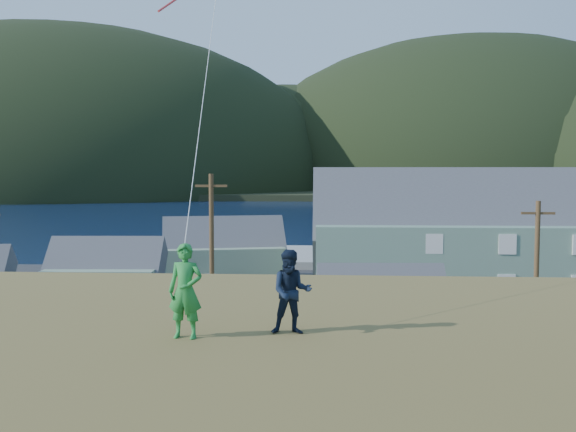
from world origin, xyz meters
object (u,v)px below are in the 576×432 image
object	(u,v)px
shed_palegreen_far	(224,253)
kite_flyer_navy	(291,292)
wharf	(257,257)
kite_flyer_green	(185,291)
shed_white	(381,311)
shed_palegreen_near	(106,275)
lodge	(542,239)

from	to	relation	value
shed_palegreen_far	kite_flyer_navy	bearing A→B (deg)	-92.35
wharf	kite_flyer_green	xyz separation A→B (m)	(5.36, -59.24, 7.57)
shed_white	shed_palegreen_far	size ratio (longest dim) A/B	0.63
wharf	shed_white	world-z (taller)	shed_white
shed_palegreen_far	shed_white	bearing A→B (deg)	-72.12
wharf	shed_palegreen_near	world-z (taller)	shed_palegreen_near
wharf	shed_palegreen_far	size ratio (longest dim) A/B	2.21
lodge	shed_palegreen_near	distance (m)	33.11
shed_palegreen_near	shed_palegreen_far	bearing A→B (deg)	50.75
wharf	lodge	bearing A→B (deg)	-39.67
shed_palegreen_near	kite_flyer_navy	bearing A→B (deg)	-68.82
lodge	shed_white	size ratio (longest dim) A/B	4.76
lodge	shed_white	distance (m)	19.75
shed_palegreen_near	shed_palegreen_far	xyz separation A→B (m)	(7.22, 9.89, 0.42)
shed_palegreen_near	kite_flyer_navy	world-z (taller)	kite_flyer_navy
lodge	wharf	bearing A→B (deg)	139.66
kite_flyer_navy	shed_white	bearing A→B (deg)	76.72
wharf	kite_flyer_green	distance (m)	59.96
kite_flyer_navy	shed_palegreen_far	bearing A→B (deg)	96.00
kite_flyer_green	kite_flyer_navy	world-z (taller)	kite_flyer_green
wharf	shed_palegreen_far	xyz separation A→B (m)	(-1.35, -14.13, 2.29)
shed_palegreen_near	wharf	bearing A→B (deg)	67.24
wharf	shed_white	bearing A→B (deg)	-72.53
shed_palegreen_far	shed_palegreen_near	bearing A→B (deg)	-139.24
kite_flyer_green	lodge	bearing A→B (deg)	70.42
shed_palegreen_near	kite_flyer_green	xyz separation A→B (m)	(13.93, -35.22, 5.70)
shed_palegreen_near	lodge	bearing A→B (deg)	3.70
lodge	shed_white	bearing A→B (deg)	-133.83
shed_palegreen_near	shed_white	bearing A→B (deg)	-31.26
shed_white	shed_palegreen_near	bearing A→B (deg)	149.29
shed_palegreen_near	shed_palegreen_far	distance (m)	12.25
shed_palegreen_near	kite_flyer_green	world-z (taller)	kite_flyer_green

